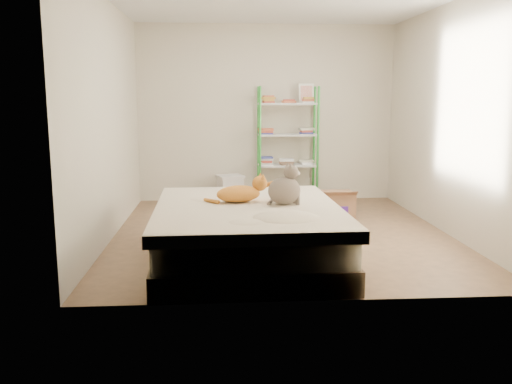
{
  "coord_description": "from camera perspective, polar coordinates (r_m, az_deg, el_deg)",
  "views": [
    {
      "loc": [
        -0.69,
        -6.03,
        1.56
      ],
      "look_at": [
        -0.34,
        -0.75,
        0.62
      ],
      "focal_mm": 38.0,
      "sensor_mm": 36.0,
      "label": 1
    }
  ],
  "objects": [
    {
      "name": "shelf_unit",
      "position": [
        8.01,
        3.39,
        4.73
      ],
      "size": [
        0.88,
        0.36,
        1.74
      ],
      "color": "green",
      "rests_on": "ground"
    },
    {
      "name": "grey_cat",
      "position": [
        5.11,
        3.0,
        0.79
      ],
      "size": [
        0.39,
        0.34,
        0.38
      ],
      "primitive_type": null,
      "rotation": [
        0.0,
        0.0,
        1.78
      ],
      "color": "#786554",
      "rests_on": "bed"
    },
    {
      "name": "orange_cat",
      "position": [
        5.23,
        -1.87,
        0.04
      ],
      "size": [
        0.56,
        0.39,
        0.21
      ],
      "primitive_type": null,
      "rotation": [
        0.0,
        0.0,
        0.23
      ],
      "color": "orange",
      "rests_on": "bed"
    },
    {
      "name": "room",
      "position": [
        6.07,
        2.76,
        7.61
      ],
      "size": [
        3.81,
        4.21,
        2.61
      ],
      "color": "#936D4A",
      "rests_on": "ground"
    },
    {
      "name": "bed",
      "position": [
        5.15,
        -0.89,
        -4.4
      ],
      "size": [
        1.76,
        2.18,
        0.55
      ],
      "rotation": [
        0.0,
        0.0,
        0.02
      ],
      "color": "#4C3724",
      "rests_on": "ground"
    },
    {
      "name": "cardboard_box",
      "position": [
        6.98,
        8.09,
        -1.43
      ],
      "size": [
        0.51,
        0.48,
        0.41
      ],
      "rotation": [
        0.0,
        0.0,
        -0.0
      ],
      "color": "#8C6441",
      "rests_on": "ground"
    },
    {
      "name": "white_bin",
      "position": [
        8.0,
        -2.72,
        0.33
      ],
      "size": [
        0.44,
        0.41,
        0.41
      ],
      "rotation": [
        0.0,
        0.0,
        0.33
      ],
      "color": "silver",
      "rests_on": "ground"
    }
  ]
}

